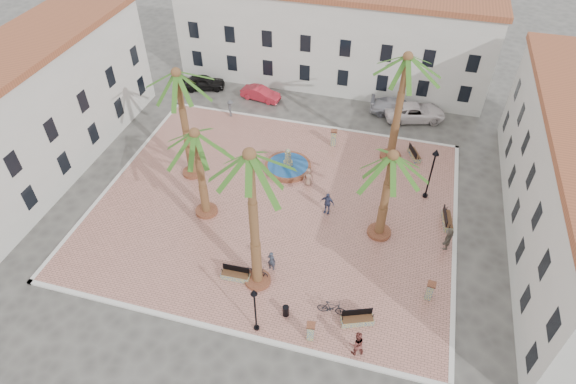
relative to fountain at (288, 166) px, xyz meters
The scene contains 36 objects.
ground 4.36m from the fountain, 87.29° to the right, with size 120.00×120.00×0.00m, color #56544F.
plaza 4.35m from the fountain, 87.29° to the right, with size 26.00×22.00×0.15m, color tan.
kerb_n 6.68m from the fountain, 88.24° to the left, with size 26.30×0.30×0.16m, color silver.
kerb_s 15.34m from the fountain, 89.23° to the right, with size 26.30×0.30×0.16m, color silver.
kerb_e 13.90m from the fountain, 18.16° to the right, with size 0.30×22.30×0.16m, color silver.
kerb_w 13.51m from the fountain, 161.29° to the right, with size 0.30×22.30×0.16m, color silver.
building_north 16.26m from the fountain, 89.25° to the left, with size 30.40×7.40×9.50m.
building_west 19.83m from the fountain, 167.02° to the right, with size 6.40×24.40×10.00m.
fountain is the anchor object (origin of this frame).
palm_nw 10.83m from the fountain, 159.83° to the right, with size 5.32×5.32×9.25m.
palm_sw 9.80m from the fountain, 124.15° to the right, with size 5.25×5.25×7.37m.
palm_s 14.54m from the fountain, 84.10° to the right, with size 5.38×5.38×10.51m.
palm_e 11.19m from the fountain, 33.02° to the right, with size 5.39×5.39×7.22m.
palm_ne 11.64m from the fountain, 25.44° to the left, with size 5.65×5.65×9.39m.
bench_s 11.62m from the fountain, 91.21° to the right, with size 1.87×0.63×0.98m.
bench_se 14.96m from the fountain, 58.78° to the right, with size 2.00×1.25×1.01m.
bench_e 12.93m from the fountain, 13.32° to the right, with size 0.85×1.98×1.01m.
bench_ne 10.61m from the fountain, 23.44° to the left, with size 1.24×1.84×0.94m.
lamppost_s 15.06m from the fountain, 81.57° to the right, with size 0.40×0.40×3.70m.
lamppost_e 11.29m from the fountain, ahead, with size 0.48×0.48×4.45m.
bollard_se 15.47m from the fountain, 69.78° to the right, with size 0.54×0.54×1.36m.
bollard_n 5.06m from the fountain, 54.80° to the left, with size 0.60×0.60×1.51m.
bollard_e 15.30m from the fountain, 40.24° to the right, with size 0.55×0.55×1.40m.
litter_bin 13.85m from the fountain, 75.07° to the right, with size 0.39×0.39×0.76m, color black.
cyclist_a 10.41m from the fountain, 80.36° to the right, with size 0.57×0.38×1.57m, color #2F3645.
bicycle_a 11.07m from the fountain, 84.90° to the right, with size 0.54×1.56×0.82m, color black.
cyclist_b 16.73m from the fountain, 61.49° to the right, with size 0.88×0.69×1.82m, color brown.
bicycle_b 13.99m from the fountain, 63.82° to the right, with size 0.50×1.77×1.06m, color black.
pedestrian_fountain_a 2.60m from the fountain, 36.46° to the right, with size 0.76×0.50×1.56m, color #946E5B.
pedestrian_fountain_b 5.86m from the fountain, 45.43° to the right, with size 1.07×0.44×1.82m, color #333A5A.
pedestrian_north 9.41m from the fountain, 139.75° to the left, with size 1.05×0.60×1.62m, color #494A4D.
pedestrian_east 13.69m from the fountain, 22.85° to the right, with size 1.55×0.49×1.67m, color #63594C.
car_black 15.50m from the fountain, 138.80° to the left, with size 1.72×4.27×1.46m, color black.
car_red 11.23m from the fountain, 119.19° to the left, with size 1.35×3.87×1.28m, color red.
car_silver 13.12m from the fountain, 54.27° to the left, with size 2.06×5.07×1.47m, color #B7B7C0.
car_white 13.84m from the fountain, 47.96° to the left, with size 2.55×5.53×1.54m, color white.
Camera 1 is at (7.87, -24.86, 24.82)m, focal length 30.00 mm.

